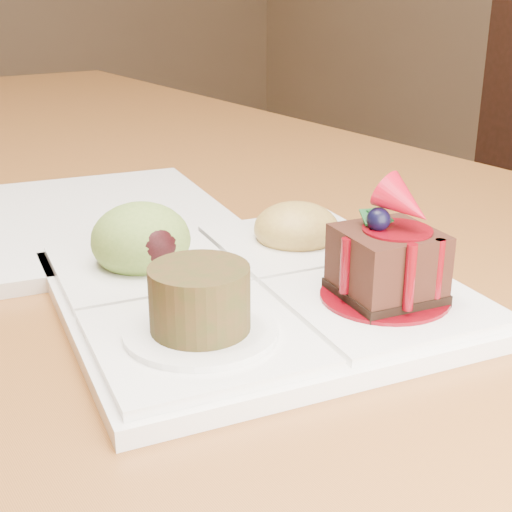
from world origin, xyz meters
TOP-DOWN VIEW (x-y plane):
  - dining_table at (0.00, 0.00)m, footprint 1.00×1.80m
  - chair_right at (0.98, -0.05)m, footprint 0.47×0.47m
  - sampler_plate at (0.03, -0.52)m, footprint 0.31×0.31m
  - second_plate at (-0.02, -0.30)m, footprint 0.33×0.33m

SIDE VIEW (x-z plane):
  - chair_right at x=0.98m, z-range 0.06..0.99m
  - dining_table at x=0.00m, z-range 0.31..1.06m
  - second_plate at x=-0.02m, z-range 0.75..0.76m
  - sampler_plate at x=0.03m, z-range 0.72..0.82m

